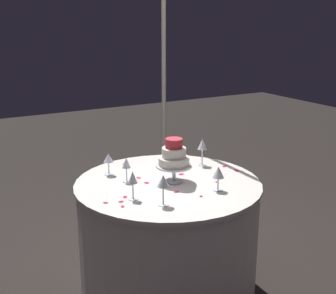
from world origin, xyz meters
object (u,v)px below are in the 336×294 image
wine_glass_0 (108,159)px  wine_glass_1 (218,173)px  main_table (168,238)px  wine_glass_2 (163,182)px  decorative_arch (243,56)px  wine_glass_5 (126,164)px  wine_glass_4 (202,145)px  wine_glass_3 (133,179)px  tiered_cake (174,157)px

wine_glass_0 → wine_glass_1: 0.72m
main_table → wine_glass_2: size_ratio=6.71×
decorative_arch → wine_glass_1: bearing=-53.2°
main_table → wine_glass_5: wine_glass_5 is taller
wine_glass_4 → main_table: bearing=-64.4°
wine_glass_0 → wine_glass_3: wine_glass_3 is taller
wine_glass_1 → wine_glass_3: bearing=-104.2°
tiered_cake → wine_glass_4: 0.38m
main_table → wine_glass_4: (-0.18, 0.37, 0.52)m
wine_glass_0 → wine_glass_4: bearing=78.4°
decorative_arch → wine_glass_0: decorative_arch is taller
tiered_cake → wine_glass_3: tiered_cake is taller
main_table → tiered_cake: (0.01, 0.03, 0.54)m
wine_glass_3 → decorative_arch: bearing=99.6°
wine_glass_0 → wine_glass_1: (0.57, 0.45, 0.00)m
wine_glass_4 → wine_glass_5: wine_glass_4 is taller
main_table → wine_glass_0: size_ratio=8.24×
tiered_cake → wine_glass_0: 0.44m
wine_glass_0 → tiered_cake: bearing=42.9°
wine_glass_3 → wine_glass_2: bearing=35.2°
wine_glass_5 → decorative_arch: bearing=80.0°
wine_glass_2 → wine_glass_5: (-0.43, -0.02, -0.02)m
wine_glass_0 → wine_glass_1: wine_glass_1 is taller
wine_glass_4 → wine_glass_5: (0.04, -0.58, -0.03)m
decorative_arch → tiered_cake: size_ratio=8.38×
wine_glass_1 → wine_glass_5: bearing=-134.8°
wine_glass_2 → decorative_arch: bearing=111.8°
wine_glass_3 → wine_glass_1: bearing=75.8°
tiered_cake → wine_glass_3: 0.36m
wine_glass_2 → tiered_cake: bearing=140.7°
decorative_arch → wine_glass_3: (0.14, -0.84, -0.62)m
tiered_cake → wine_glass_3: (0.13, -0.33, -0.04)m
tiered_cake → wine_glass_0: tiered_cake is taller
wine_glass_2 → wine_glass_3: bearing=-144.8°
main_table → wine_glass_1: size_ratio=7.74×
wine_glass_1 → wine_glass_4: wine_glass_4 is taller
tiered_cake → wine_glass_1: 0.30m
wine_glass_1 → wine_glass_2: 0.38m
wine_glass_4 → wine_glass_5: 0.58m
wine_glass_2 → wine_glass_3: wine_glass_2 is taller
wine_glass_0 → wine_glass_3: bearing=-5.0°
tiered_cake → main_table: bearing=-111.7°
wine_glass_1 → wine_glass_4: size_ratio=0.81×
decorative_arch → wine_glass_3: size_ratio=14.02×
wine_glass_0 → wine_glass_3: size_ratio=0.85×
decorative_arch → wine_glass_4: size_ratio=12.55×
decorative_arch → wine_glass_1: decorative_arch is taller
wine_glass_5 → tiered_cake: bearing=59.3°
tiered_cake → wine_glass_5: bearing=-120.7°
main_table → wine_glass_3: bearing=-65.0°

